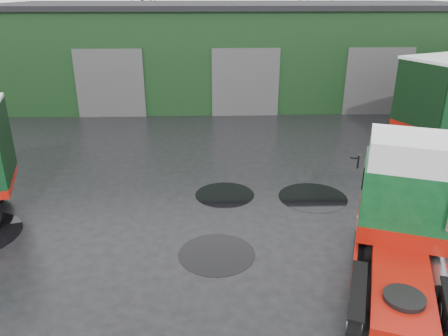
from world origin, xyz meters
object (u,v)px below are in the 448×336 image
Objects in this scene: hero_tractor at (408,228)px; tree_back_b at (318,29)px; warehouse at (239,50)px; tree_back_a at (143,18)px.

hero_tractor is 0.80× the size of tree_back_b.
tree_back_b is at bearing 51.34° from warehouse.
tree_back_a is (-10.50, 33.00, 2.89)m from hero_tractor.
tree_back_a is at bearing 128.66° from warehouse.
warehouse is at bearing -51.34° from tree_back_a.
warehouse is 3.41× the size of tree_back_a.
warehouse is 12.90m from tree_back_a.
hero_tractor is at bearing -83.80° from warehouse.
tree_back_b is at bearing 101.28° from hero_tractor.
warehouse is at bearing 116.95° from hero_tractor.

